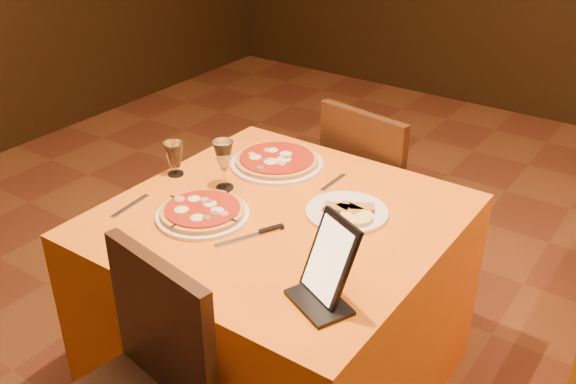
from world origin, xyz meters
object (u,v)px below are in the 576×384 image
Objects in this scene: main_table at (280,302)px; chair_main_far at (384,195)px; pizza_near at (203,213)px; water_glass at (174,159)px; pizza_far at (277,162)px; wine_glass at (224,165)px; tablet at (330,259)px.

chair_main_far is (-0.00, 0.81, 0.08)m from main_table.
water_glass is (-0.29, 0.18, 0.05)m from pizza_near.
pizza_near is 0.35m from water_glass.
main_table is 3.04× the size of pizza_far.
wine_glass is at bearing 79.61° from chair_main_far.
main_table is 0.47m from pizza_near.
pizza_far is 0.28m from wine_glass.
chair_main_far is at bearing 66.06° from pizza_far.
wine_glass reaches higher than chair_main_far.
chair_main_far is at bearing 70.74° from wine_glass.
water_glass is at bearing -133.18° from pizza_far.
chair_main_far is 0.64m from pizza_far.
main_table is 8.46× the size of water_glass.
pizza_near is at bearing -86.74° from pizza_far.
pizza_far is 0.39m from water_glass.
pizza_far is at bearing 160.70° from tablet.
main_table is 1.21× the size of chair_main_far.
main_table is 3.48× the size of pizza_near.
chair_main_far is 7.00× the size of water_glass.
main_table is at bearing -7.75° from wine_glass.
water_glass is 0.53× the size of tablet.
wine_glass reaches higher than pizza_far.
water_glass is at bearing 178.43° from main_table.
chair_main_far is 3.73× the size of tablet.
pizza_near is 0.23m from wine_glass.
wine_glass is (-0.04, -0.26, 0.08)m from pizza_far.
chair_main_far is 1.00m from water_glass.
tablet is (0.37, -1.09, 0.41)m from chair_main_far.
pizza_near is 1.29× the size of tablet.
pizza_near is at bearing -141.05° from main_table.
chair_main_far reaches higher than pizza_far.
pizza_near reaches higher than main_table.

